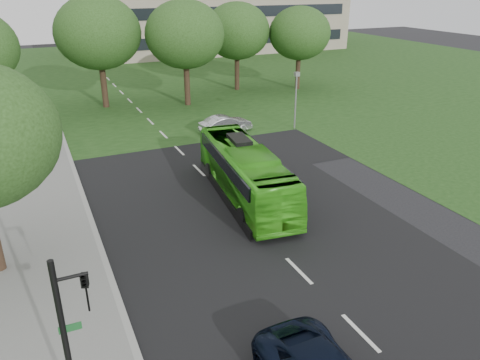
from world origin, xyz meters
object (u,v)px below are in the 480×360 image
(tree_park_b, at_px, (98,33))
(tree_park_c, at_px, (185,35))
(tree_park_e, at_px, (300,33))
(camera_pole, at_px, (296,93))
(traffic_light, at_px, (72,337))
(tree_park_d, at_px, (237,31))
(bus, at_px, (245,172))
(sedan, at_px, (226,124))

(tree_park_b, distance_m, tree_park_c, 7.58)
(tree_park_e, distance_m, camera_pole, 15.13)
(tree_park_b, height_order, camera_pole, tree_park_b)
(tree_park_b, height_order, traffic_light, tree_park_b)
(tree_park_d, bearing_deg, tree_park_c, -149.27)
(tree_park_b, xyz_separation_m, tree_park_c, (7.20, -2.34, -0.24))
(tree_park_d, height_order, camera_pole, tree_park_d)
(tree_park_b, xyz_separation_m, tree_park_d, (14.17, 1.80, -0.59))
(camera_pole, bearing_deg, bus, -152.86)
(traffic_light, bearing_deg, camera_pole, 66.66)
(tree_park_c, distance_m, traffic_light, 35.01)
(tree_park_e, xyz_separation_m, bus, (-16.79, -22.61, -4.35))
(traffic_light, distance_m, camera_pole, 28.46)
(tree_park_c, relative_size, camera_pole, 2.12)
(sedan, bearing_deg, traffic_light, 141.26)
(tree_park_c, bearing_deg, traffic_light, -112.89)
(tree_park_b, xyz_separation_m, sedan, (7.06, -11.94, -5.97))
(bus, bearing_deg, tree_park_c, 86.17)
(tree_park_e, bearing_deg, tree_park_b, 178.56)
(tree_park_d, height_order, bus, tree_park_d)
(tree_park_b, distance_m, bus, 23.95)
(tree_park_d, xyz_separation_m, camera_pole, (-1.67, -14.95, -3.18))
(tree_park_d, distance_m, bus, 27.50)
(tree_park_b, bearing_deg, tree_park_d, 7.25)
(tree_park_b, height_order, bus, tree_park_b)
(tree_park_b, height_order, sedan, tree_park_b)
(traffic_light, bearing_deg, bus, 67.16)
(tree_park_e, distance_m, bus, 28.50)
(tree_park_c, xyz_separation_m, bus, (-3.70, -20.78, -4.96))
(tree_park_d, relative_size, bus, 0.86)
(tree_park_b, bearing_deg, tree_park_e, -1.44)
(tree_park_e, relative_size, bus, 0.82)
(tree_park_b, relative_size, tree_park_e, 1.16)
(sedan, bearing_deg, tree_park_e, -57.16)
(sedan, bearing_deg, tree_park_d, -35.33)
(tree_park_e, bearing_deg, tree_park_d, 159.32)
(tree_park_b, distance_m, traffic_light, 35.21)
(tree_park_e, bearing_deg, sedan, -139.20)
(tree_park_d, relative_size, tree_park_e, 1.05)
(tree_park_d, height_order, traffic_light, tree_park_d)
(sedan, bearing_deg, camera_pole, -110.40)
(bus, height_order, camera_pole, camera_pole)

